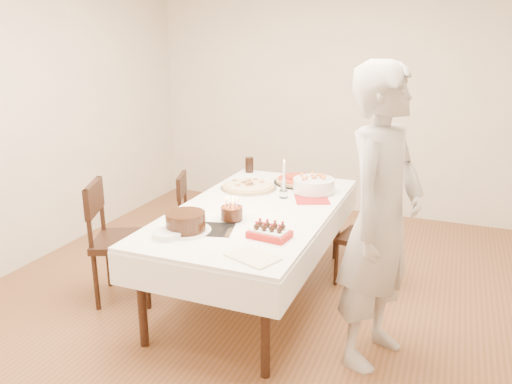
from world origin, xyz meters
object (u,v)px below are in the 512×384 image
at_px(pizza_white, 249,187).
at_px(layer_cake, 186,222).
at_px(pasta_bowl, 314,185).
at_px(pizza_pepperoni, 300,180).
at_px(cola_glass, 249,165).
at_px(birthday_cake, 232,208).
at_px(person, 381,219).
at_px(chair_right_savory, 363,238).
at_px(chair_left_dessert, 125,241).
at_px(taper_candle, 284,178).
at_px(dining_table, 256,252).
at_px(strawberry_box, 269,233).
at_px(chair_left_savory, 202,217).

relative_size(pizza_white, layer_cake, 1.44).
distance_m(pizza_white, pasta_bowl, 0.57).
bearing_deg(pizza_pepperoni, pizza_white, -134.84).
xyz_separation_m(cola_glass, birthday_cake, (0.41, -1.31, 0.01)).
xyz_separation_m(person, pasta_bowl, (-0.70, 1.02, -0.13)).
height_order(chair_right_savory, chair_left_dessert, chair_left_dessert).
bearing_deg(taper_candle, birthday_cake, -105.01).
relative_size(taper_candle, birthday_cake, 2.09).
relative_size(chair_left_dessert, taper_candle, 2.94).
bearing_deg(chair_right_savory, dining_table, -133.51).
bearing_deg(cola_glass, pizza_pepperoni, -17.08).
bearing_deg(pasta_bowl, cola_glass, 151.37).
bearing_deg(pasta_bowl, layer_cake, -114.91).
bearing_deg(layer_cake, pizza_white, 89.64).
height_order(person, birthday_cake, person).
height_order(pizza_white, taper_candle, taper_candle).
xyz_separation_m(taper_candle, layer_cake, (-0.37, -0.96, -0.10)).
bearing_deg(pizza_white, cola_glass, 111.94).
relative_size(taper_candle, strawberry_box, 1.24).
bearing_deg(layer_cake, chair_right_savory, 49.48).
relative_size(dining_table, cola_glass, 14.24).
xyz_separation_m(chair_left_dessert, pizza_pepperoni, (1.06, 1.22, 0.29)).
height_order(chair_left_dessert, pizza_white, chair_left_dessert).
relative_size(dining_table, pasta_bowl, 6.11).
height_order(chair_left_savory, chair_left_dessert, chair_left_dessert).
bearing_deg(pizza_pepperoni, dining_table, -97.79).
bearing_deg(birthday_cake, pasta_bowl, 67.83).
relative_size(chair_right_savory, birthday_cake, 5.14).
height_order(person, taper_candle, person).
xyz_separation_m(chair_left_dessert, birthday_cake, (0.89, 0.09, 0.35)).
xyz_separation_m(person, pizza_white, (-1.26, 0.90, -0.17)).
xyz_separation_m(pizza_white, pasta_bowl, (0.55, 0.12, 0.04)).
relative_size(chair_right_savory, person, 0.43).
distance_m(chair_left_dessert, birthday_cake, 0.96).
relative_size(chair_left_dessert, birthday_cake, 6.15).
xyz_separation_m(person, strawberry_box, (-0.70, -0.07, -0.16)).
bearing_deg(pasta_bowl, chair_left_dessert, -141.97).
bearing_deg(taper_candle, layer_cake, -111.06).
distance_m(chair_left_savory, pizza_white, 0.61).
xyz_separation_m(dining_table, person, (1.01, -0.46, 0.57)).
relative_size(person, layer_cake, 5.52).
distance_m(chair_right_savory, pizza_white, 1.07).
xyz_separation_m(pizza_white, cola_glass, (-0.22, 0.54, 0.05)).
height_order(chair_left_savory, pasta_bowl, pasta_bowl).
height_order(cola_glass, birthday_cake, birthday_cake).
relative_size(dining_table, chair_left_savory, 2.57).
height_order(dining_table, pizza_pepperoni, pizza_pepperoni).
bearing_deg(cola_glass, strawberry_box, -62.90).
height_order(chair_left_dessert, birthday_cake, chair_left_dessert).
bearing_deg(cola_glass, pasta_bowl, -28.63).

